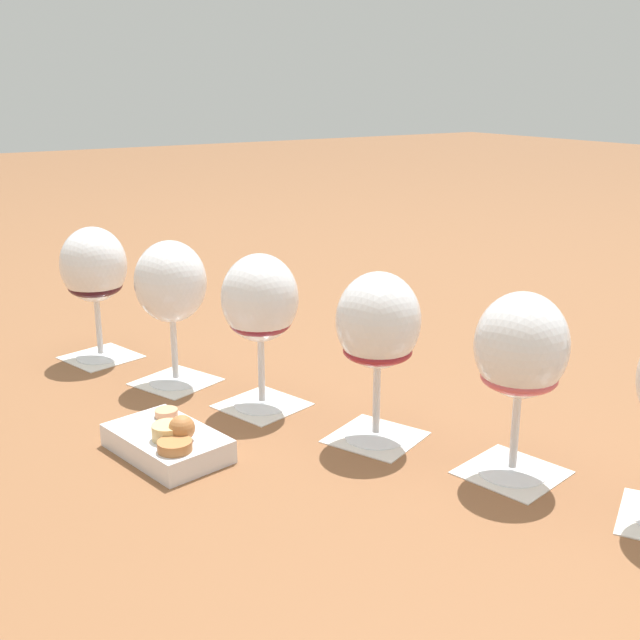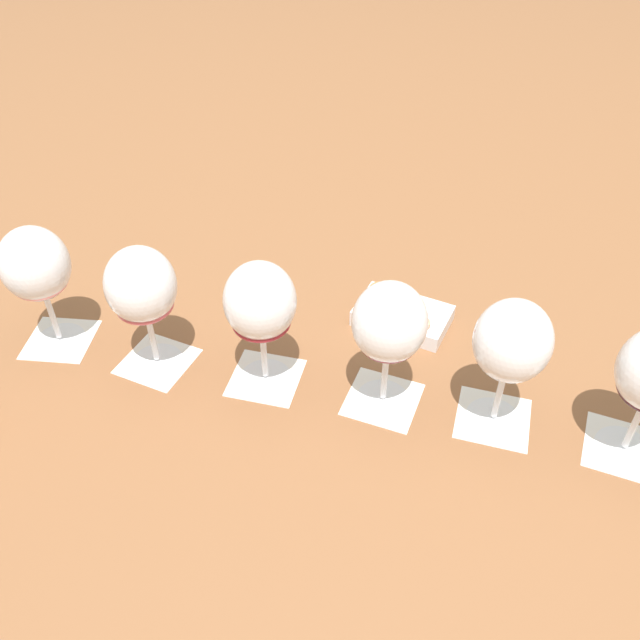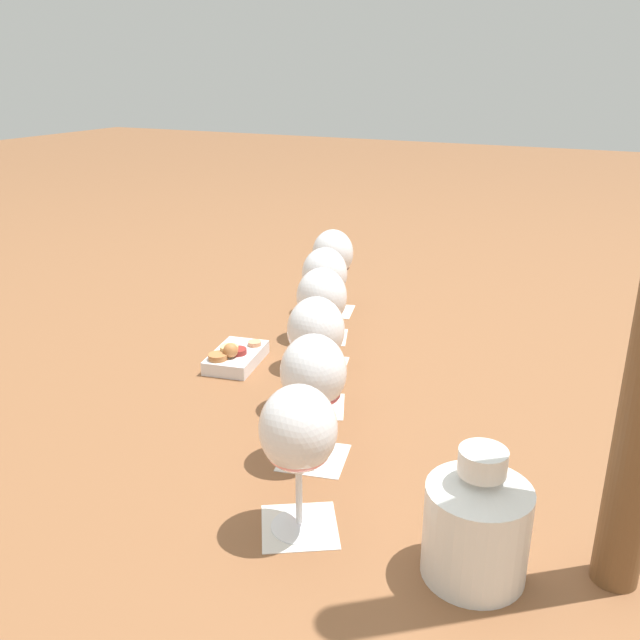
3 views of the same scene
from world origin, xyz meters
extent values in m
plane|color=brown|center=(0.00, 0.00, 0.00)|extent=(8.00, 8.00, 0.00)
cube|color=silver|center=(-0.22, -0.09, 0.00)|extent=(0.11, 0.11, 0.00)
cube|color=silver|center=(-0.07, -0.03, 0.00)|extent=(0.12, 0.12, 0.00)
cube|color=silver|center=(0.08, 0.04, 0.00)|extent=(0.11, 0.11, 0.00)
cube|color=silver|center=(0.21, 0.09, 0.00)|extent=(0.12, 0.12, 0.00)
cube|color=silver|center=(0.36, 0.15, 0.00)|extent=(0.11, 0.11, 0.00)
cylinder|color=white|center=(-0.22, -0.09, 0.00)|extent=(0.07, 0.07, 0.01)
cylinder|color=white|center=(-0.22, -0.09, 0.05)|extent=(0.01, 0.01, 0.09)
ellipsoid|color=white|center=(-0.22, -0.09, 0.14)|extent=(0.09, 0.09, 0.11)
ellipsoid|color=#D15660|center=(-0.22, -0.09, 0.10)|extent=(0.08, 0.08, 0.03)
cylinder|color=white|center=(-0.07, -0.03, 0.00)|extent=(0.07, 0.07, 0.01)
cylinder|color=white|center=(-0.07, -0.03, 0.05)|extent=(0.01, 0.01, 0.09)
ellipsoid|color=white|center=(-0.07, -0.03, 0.14)|extent=(0.09, 0.09, 0.11)
ellipsoid|color=maroon|center=(-0.07, -0.03, 0.10)|extent=(0.08, 0.08, 0.02)
cylinder|color=white|center=(0.08, 0.04, 0.00)|extent=(0.07, 0.07, 0.01)
cylinder|color=white|center=(0.08, 0.04, 0.05)|extent=(0.01, 0.01, 0.09)
ellipsoid|color=white|center=(0.08, 0.04, 0.14)|extent=(0.09, 0.09, 0.11)
ellipsoid|color=maroon|center=(0.08, 0.04, 0.11)|extent=(0.08, 0.08, 0.04)
cylinder|color=white|center=(0.21, 0.09, 0.00)|extent=(0.07, 0.07, 0.01)
cylinder|color=white|center=(0.21, 0.09, 0.05)|extent=(0.01, 0.01, 0.09)
ellipsoid|color=white|center=(0.21, 0.09, 0.14)|extent=(0.09, 0.09, 0.11)
ellipsoid|color=#48101F|center=(0.21, 0.09, 0.11)|extent=(0.08, 0.08, 0.04)
cylinder|color=white|center=(0.36, 0.15, 0.00)|extent=(0.07, 0.07, 0.01)
cylinder|color=white|center=(0.36, 0.15, 0.05)|extent=(0.01, 0.01, 0.09)
ellipsoid|color=white|center=(0.36, 0.15, 0.14)|extent=(0.09, 0.09, 0.11)
ellipsoid|color=#36121C|center=(0.36, 0.15, 0.11)|extent=(0.08, 0.08, 0.03)
cube|color=silver|center=(0.02, 0.19, 0.01)|extent=(0.15, 0.11, 0.03)
cylinder|color=#B2703D|center=(-0.03, 0.20, 0.03)|extent=(0.04, 0.04, 0.01)
sphere|color=#B2703D|center=(-0.01, 0.18, 0.04)|extent=(0.03, 0.03, 0.03)
cylinder|color=tan|center=(0.06, 0.17, 0.03)|extent=(0.03, 0.03, 0.01)
cylinder|color=#DBB775|center=(0.00, 0.19, 0.03)|extent=(0.03, 0.03, 0.02)
cylinder|color=maroon|center=(0.01, 0.18, 0.03)|extent=(0.03, 0.03, 0.01)
camera|label=1|loc=(-0.73, 0.48, 0.39)|focal=45.00mm
camera|label=2|loc=(0.37, -0.50, 0.68)|focal=38.00mm
camera|label=3|loc=(-0.97, -0.47, 0.53)|focal=38.00mm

